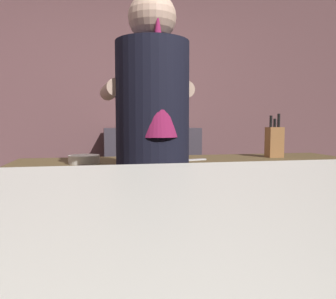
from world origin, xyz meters
name	(u,v)px	position (x,y,z in m)	size (l,w,h in m)	color
wall_back	(118,102)	(0.00, 2.20, 1.35)	(5.20, 0.10, 2.70)	brown
prep_counter	(189,231)	(0.35, 0.70, 0.45)	(2.10, 0.60, 0.91)	#4F3F25
back_shelf	(152,183)	(0.30, 1.92, 0.54)	(0.91, 0.36, 1.09)	#3C3640
bartender	(153,152)	(0.05, 0.24, 1.00)	(0.45, 0.53, 1.72)	#323736
knife_block	(274,141)	(0.95, 0.74, 1.01)	(0.10, 0.08, 0.29)	#926136
mixing_bowl	(84,159)	(-0.28, 0.64, 0.93)	(0.17, 0.17, 0.05)	silver
chefs_knife	(188,160)	(0.33, 0.65, 0.91)	(0.24, 0.03, 0.01)	silver
bottle_olive_oil	(157,121)	(0.34, 1.82, 1.15)	(0.06, 0.06, 0.17)	red
bottle_soy	(180,118)	(0.59, 1.92, 1.19)	(0.06, 0.06, 0.26)	#D9D280
bottle_hot_sauce	(135,117)	(0.15, 1.91, 1.19)	(0.06, 0.06, 0.26)	#D3CF78
bottle_vinegar	(123,119)	(0.03, 1.87, 1.17)	(0.07, 0.07, 0.23)	red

